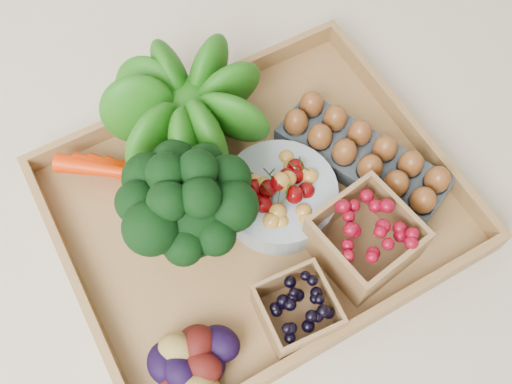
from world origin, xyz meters
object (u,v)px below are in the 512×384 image
cherry_bowl (279,196)px  egg_carton (362,159)px  tray (256,208)px  broccoli (191,219)px

cherry_bowl → egg_carton: (0.14, -0.00, -0.01)m
tray → egg_carton: 0.17m
egg_carton → cherry_bowl: bearing=154.7°
broccoli → egg_carton: size_ratio=0.67×
egg_carton → tray: bearing=151.0°
broccoli → egg_carton: (0.27, -0.01, -0.05)m
tray → broccoli: (-0.10, -0.00, 0.08)m
tray → egg_carton: (0.17, -0.02, 0.02)m
tray → broccoli: broccoli is taller
tray → egg_carton: egg_carton is taller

